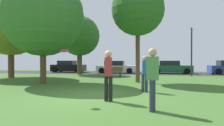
{
  "coord_description": "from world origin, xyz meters",
  "views": [
    {
      "loc": [
        2.23,
        -7.88,
        1.44
      ],
      "look_at": [
        0.0,
        4.8,
        1.29
      ],
      "focal_mm": 33.05,
      "sensor_mm": 36.0,
      "label": 1
    }
  ],
  "objects_px": {
    "person_bystander": "(145,72)",
    "park_bench": "(114,72)",
    "person_thrower": "(152,76)",
    "street_lamp_post": "(192,52)",
    "birch_tree_lone": "(80,36)",
    "oak_tree_left": "(11,23)",
    "oak_tree_right": "(43,16)",
    "person_walking": "(108,73)",
    "frisbee_disc": "(65,51)",
    "maple_tree_near": "(138,10)",
    "parked_car_black": "(68,67)",
    "parked_car_green": "(171,68)",
    "parked_car_white": "(116,67)"
  },
  "relations": [
    {
      "from": "oak_tree_right",
      "to": "person_thrower",
      "type": "xyz_separation_m",
      "value": [
        6.67,
        -6.1,
        -3.28
      ]
    },
    {
      "from": "oak_tree_left",
      "to": "parked_car_green",
      "type": "bearing_deg",
      "value": 29.4
    },
    {
      "from": "birch_tree_lone",
      "to": "park_bench",
      "type": "height_order",
      "value": "birch_tree_lone"
    },
    {
      "from": "oak_tree_left",
      "to": "person_thrower",
      "type": "distance_m",
      "value": 15.67
    },
    {
      "from": "oak_tree_left",
      "to": "park_bench",
      "type": "distance_m",
      "value": 9.77
    },
    {
      "from": "frisbee_disc",
      "to": "parked_car_white",
      "type": "xyz_separation_m",
      "value": [
        -0.84,
        16.94,
        -1.12
      ]
    },
    {
      "from": "park_bench",
      "to": "street_lamp_post",
      "type": "distance_m",
      "value": 7.46
    },
    {
      "from": "birch_tree_lone",
      "to": "street_lamp_post",
      "type": "xyz_separation_m",
      "value": [
        11.02,
        -0.49,
        -1.76
      ]
    },
    {
      "from": "parked_car_black",
      "to": "oak_tree_right",
      "type": "bearing_deg",
      "value": -75.13
    },
    {
      "from": "parked_car_white",
      "to": "frisbee_disc",
      "type": "bearing_deg",
      "value": -87.17
    },
    {
      "from": "park_bench",
      "to": "parked_car_green",
      "type": "bearing_deg",
      "value": -135.06
    },
    {
      "from": "parked_car_green",
      "to": "person_thrower",
      "type": "bearing_deg",
      "value": -97.53
    },
    {
      "from": "birch_tree_lone",
      "to": "parked_car_black",
      "type": "bearing_deg",
      "value": 126.48
    },
    {
      "from": "oak_tree_right",
      "to": "person_walking",
      "type": "bearing_deg",
      "value": -43.46
    },
    {
      "from": "oak_tree_right",
      "to": "street_lamp_post",
      "type": "xyz_separation_m",
      "value": [
        10.51,
        8.01,
        -2.04
      ]
    },
    {
      "from": "oak_tree_right",
      "to": "maple_tree_near",
      "type": "relative_size",
      "value": 1.04
    },
    {
      "from": "birch_tree_lone",
      "to": "park_bench",
      "type": "relative_size",
      "value": 3.82
    },
    {
      "from": "oak_tree_left",
      "to": "parked_car_green",
      "type": "distance_m",
      "value": 16.54
    },
    {
      "from": "oak_tree_left",
      "to": "birch_tree_lone",
      "type": "xyz_separation_m",
      "value": [
        4.47,
        4.77,
        -0.67
      ]
    },
    {
      "from": "oak_tree_left",
      "to": "parked_car_black",
      "type": "height_order",
      "value": "oak_tree_left"
    },
    {
      "from": "parked_car_white",
      "to": "park_bench",
      "type": "height_order",
      "value": "parked_car_white"
    },
    {
      "from": "parked_car_black",
      "to": "park_bench",
      "type": "bearing_deg",
      "value": -41.94
    },
    {
      "from": "birch_tree_lone",
      "to": "person_bystander",
      "type": "height_order",
      "value": "birch_tree_lone"
    },
    {
      "from": "person_bystander",
      "to": "parked_car_black",
      "type": "height_order",
      "value": "person_bystander"
    },
    {
      "from": "oak_tree_left",
      "to": "person_bystander",
      "type": "xyz_separation_m",
      "value": [
        11.36,
        -6.21,
        -3.75
      ]
    },
    {
      "from": "birch_tree_lone",
      "to": "frisbee_disc",
      "type": "distance_m",
      "value": 14.67
    },
    {
      "from": "person_walking",
      "to": "frisbee_disc",
      "type": "distance_m",
      "value": 1.7
    },
    {
      "from": "oak_tree_left",
      "to": "street_lamp_post",
      "type": "xyz_separation_m",
      "value": [
        15.48,
        4.28,
        -2.42
      ]
    },
    {
      "from": "person_thrower",
      "to": "person_walking",
      "type": "distance_m",
      "value": 1.94
    },
    {
      "from": "person_bystander",
      "to": "person_walking",
      "type": "xyz_separation_m",
      "value": [
        -1.23,
        -2.41,
        0.09
      ]
    },
    {
      "from": "oak_tree_left",
      "to": "person_walking",
      "type": "distance_m",
      "value": 13.79
    },
    {
      "from": "oak_tree_left",
      "to": "parked_car_white",
      "type": "distance_m",
      "value": 11.8
    },
    {
      "from": "parked_car_green",
      "to": "oak_tree_right",
      "type": "bearing_deg",
      "value": -127.81
    },
    {
      "from": "park_bench",
      "to": "person_bystander",
      "type": "bearing_deg",
      "value": 108.47
    },
    {
      "from": "person_thrower",
      "to": "person_bystander",
      "type": "distance_m",
      "value": 3.64
    },
    {
      "from": "parked_car_black",
      "to": "street_lamp_post",
      "type": "bearing_deg",
      "value": -16.93
    },
    {
      "from": "maple_tree_near",
      "to": "person_bystander",
      "type": "height_order",
      "value": "maple_tree_near"
    },
    {
      "from": "person_bystander",
      "to": "park_bench",
      "type": "distance_m",
      "value": 9.08
    },
    {
      "from": "person_bystander",
      "to": "street_lamp_post",
      "type": "distance_m",
      "value": 11.34
    },
    {
      "from": "oak_tree_left",
      "to": "park_bench",
      "type": "relative_size",
      "value": 4.68
    },
    {
      "from": "frisbee_disc",
      "to": "parked_car_green",
      "type": "bearing_deg",
      "value": 72.68
    },
    {
      "from": "person_thrower",
      "to": "street_lamp_post",
      "type": "xyz_separation_m",
      "value": [
        3.84,
        14.11,
        1.24
      ]
    },
    {
      "from": "person_bystander",
      "to": "parked_car_black",
      "type": "bearing_deg",
      "value": 25.03
    },
    {
      "from": "oak_tree_right",
      "to": "parked_car_green",
      "type": "bearing_deg",
      "value": 52.19
    },
    {
      "from": "maple_tree_near",
      "to": "oak_tree_right",
      "type": "bearing_deg",
      "value": -163.72
    },
    {
      "from": "person_bystander",
      "to": "maple_tree_near",
      "type": "bearing_deg",
      "value": -1.06
    },
    {
      "from": "maple_tree_near",
      "to": "frisbee_disc",
      "type": "xyz_separation_m",
      "value": [
        -2.15,
        -7.08,
        -3.06
      ]
    },
    {
      "from": "person_bystander",
      "to": "frisbee_disc",
      "type": "xyz_separation_m",
      "value": [
        -2.67,
        -2.9,
        0.85
      ]
    },
    {
      "from": "person_thrower",
      "to": "person_bystander",
      "type": "bearing_deg",
      "value": -71.7
    },
    {
      "from": "parked_car_white",
      "to": "parked_car_green",
      "type": "height_order",
      "value": "parked_car_green"
    }
  ]
}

